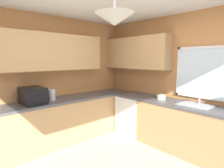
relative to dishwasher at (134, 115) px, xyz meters
The scene contains 8 objects.
room_shell 1.78m from the dishwasher, 78.13° to the right, with size 4.25×4.06×2.59m.
counter_run_left 1.76m from the dishwasher, 112.07° to the right, with size 0.65×3.67×0.88m.
counter_run_back 1.31m from the dishwasher, ahead, with size 3.34×0.65×0.88m.
dishwasher is the anchor object (origin of this frame).
microwave 2.16m from the dishwasher, 108.55° to the right, with size 0.48×0.36×0.29m, color black.
kettle 1.84m from the dishwasher, 111.54° to the right, with size 0.13×0.13×0.22m, color #B7B7BC.
sink_assembly 1.42m from the dishwasher, ahead, with size 0.53×0.40×0.19m.
bowl 0.84m from the dishwasher, ahead, with size 0.17×0.17×0.09m, color beige.
Camera 1 is at (1.56, -1.45, 1.67)m, focal length 29.68 mm.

